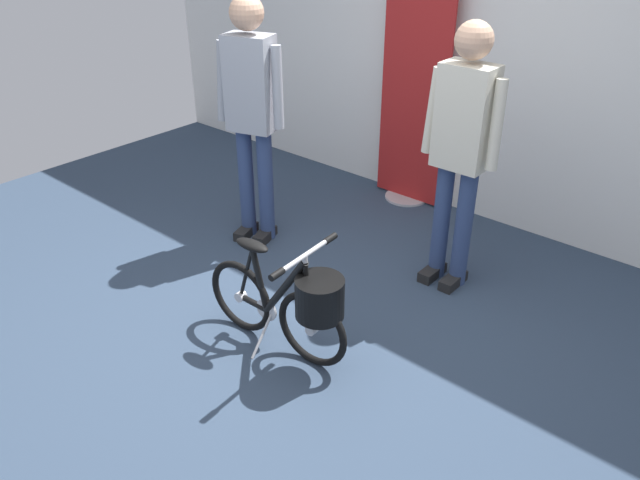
{
  "coord_description": "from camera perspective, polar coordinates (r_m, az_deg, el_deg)",
  "views": [
    {
      "loc": [
        2.0,
        -2.06,
        2.3
      ],
      "look_at": [
        -0.02,
        0.28,
        0.55
      ],
      "focal_mm": 34.83,
      "sensor_mm": 36.0,
      "label": 1
    }
  ],
  "objects": [
    {
      "name": "ground_plane",
      "position": [
        3.68,
        -2.62,
        -9.19
      ],
      "size": [
        6.97,
        6.97,
        0.0
      ],
      "primitive_type": "plane",
      "color": "#2D3D51"
    },
    {
      "name": "back_wall",
      "position": [
        4.79,
        16.35,
        18.65
      ],
      "size": [
        6.97,
        0.1,
        2.97
      ],
      "primitive_type": "cube",
      "color": "white",
      "rests_on": "ground_plane"
    },
    {
      "name": "visitor_near_wall",
      "position": [
        3.87,
        12.88,
        8.65
      ],
      "size": [
        0.54,
        0.28,
        1.68
      ],
      "color": "navy",
      "rests_on": "ground_plane"
    },
    {
      "name": "visitor_browsing",
      "position": [
        4.37,
        -6.31,
        12.03
      ],
      "size": [
        0.51,
        0.34,
        1.73
      ],
      "color": "navy",
      "rests_on": "ground_plane"
    },
    {
      "name": "folding_bike_foreground",
      "position": [
        3.38,
        -2.56,
        -5.73
      ],
      "size": [
        0.98,
        0.53,
        0.7
      ],
      "color": "black",
      "rests_on": "ground_plane"
    },
    {
      "name": "floor_banner_stand",
      "position": [
        5.07,
        8.57,
        12.23
      ],
      "size": [
        0.6,
        0.36,
        1.81
      ],
      "color": "#B7B7BC",
      "rests_on": "ground_plane"
    }
  ]
}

